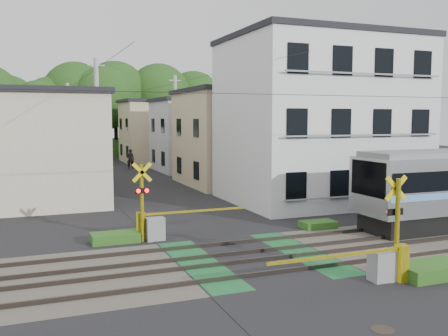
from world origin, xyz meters
name	(u,v)px	position (x,y,z in m)	size (l,w,h in m)	color
ground	(252,258)	(0.00, 0.00, 0.00)	(120.00, 120.00, 0.00)	black
track_bed	(252,257)	(0.00, 0.00, 0.04)	(120.00, 120.00, 0.14)	#47423A
crossing_signal_near	(386,258)	(2.59, -3.65, 0.71)	(4.74, 0.65, 3.09)	yellow
crossing_signal_far	(153,222)	(-2.59, 3.65, 0.71)	(4.74, 0.65, 3.09)	yellow
apartment_block	(319,120)	(8.50, 9.49, 4.66)	(10.20, 8.36, 9.30)	silver
houses_row	(123,136)	(0.25, 25.92, 3.24)	(22.07, 31.35, 6.80)	beige
tree_hill	(92,107)	(0.47, 48.77, 6.06)	(40.00, 13.48, 11.92)	#234818
catenary	(397,146)	(6.00, 0.03, 3.70)	(60.00, 5.04, 7.00)	#2D2D33
utility_poles	(112,127)	(-1.05, 23.01, 4.08)	(7.90, 42.00, 8.00)	#A5A5A0
pedestrian	(130,159)	(1.76, 30.86, 0.94)	(0.69, 0.45, 1.89)	black
manhole_cover	(383,330)	(0.29, -6.37, 0.01)	(0.54, 0.54, 0.02)	#2D261E
weed_patches	(299,248)	(1.76, -0.09, 0.18)	(10.25, 8.80, 0.40)	#2D5E1E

